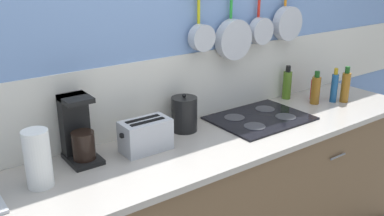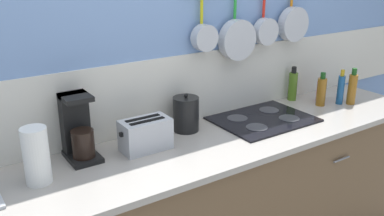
# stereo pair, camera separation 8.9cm
# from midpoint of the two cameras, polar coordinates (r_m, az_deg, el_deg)

# --- Properties ---
(wall_back) EXTENTS (7.20, 0.15, 2.60)m
(wall_back) POSITION_cam_midpoint_polar(r_m,az_deg,el_deg) (2.54, -3.79, 5.85)
(wall_back) COLOR #7293C6
(wall_back) RESTS_ON ground_plane
(cabinet_base) EXTENTS (3.11, 0.62, 0.87)m
(cabinet_base) POSITION_cam_midpoint_polar(r_m,az_deg,el_deg) (2.60, 0.94, -13.99)
(cabinet_base) COLOR brown
(cabinet_base) RESTS_ON ground_plane
(countertop) EXTENTS (3.15, 0.64, 0.03)m
(countertop) POSITION_cam_midpoint_polar(r_m,az_deg,el_deg) (2.38, 1.00, -4.92)
(countertop) COLOR #A59E93
(countertop) RESTS_ON cabinet_base
(paper_towel_roll) EXTENTS (0.12, 0.12, 0.27)m
(paper_towel_roll) POSITION_cam_midpoint_polar(r_m,az_deg,el_deg) (2.02, -21.06, -6.35)
(paper_towel_roll) COLOR white
(paper_towel_roll) RESTS_ON countertop
(coffee_maker) EXTENTS (0.15, 0.21, 0.33)m
(coffee_maker) POSITION_cam_midpoint_polar(r_m,az_deg,el_deg) (2.22, -16.05, -3.23)
(coffee_maker) COLOR black
(coffee_maker) RESTS_ON countertop
(toaster) EXTENTS (0.28, 0.14, 0.17)m
(toaster) POSITION_cam_midpoint_polar(r_m,az_deg,el_deg) (2.26, -7.33, -3.65)
(toaster) COLOR #B7BABF
(toaster) RESTS_ON countertop
(kettle) EXTENTS (0.15, 0.15, 0.23)m
(kettle) POSITION_cam_midpoint_polar(r_m,az_deg,el_deg) (2.49, -2.06, -0.81)
(kettle) COLOR black
(kettle) RESTS_ON countertop
(cooktop) EXTENTS (0.60, 0.45, 0.01)m
(cooktop) POSITION_cam_midpoint_polar(r_m,az_deg,el_deg) (2.72, 8.14, -1.35)
(cooktop) COLOR black
(cooktop) RESTS_ON countertop
(bottle_vinegar) EXTENTS (0.06, 0.06, 0.24)m
(bottle_vinegar) POSITION_cam_midpoint_polar(r_m,az_deg,el_deg) (3.12, 11.76, 3.12)
(bottle_vinegar) COLOR #4C721E
(bottle_vinegar) RESTS_ON countertop
(bottle_cooking_wine) EXTENTS (0.06, 0.06, 0.23)m
(bottle_cooking_wine) POSITION_cam_midpoint_polar(r_m,az_deg,el_deg) (3.06, 15.36, 2.39)
(bottle_cooking_wine) COLOR #8C5919
(bottle_cooking_wine) RESTS_ON countertop
(bottle_olive_oil) EXTENTS (0.06, 0.06, 0.18)m
(bottle_olive_oil) POSITION_cam_midpoint_polar(r_m,az_deg,el_deg) (3.16, 15.26, 2.46)
(bottle_olive_oil) COLOR red
(bottle_olive_oil) RESTS_ON countertop
(bottle_hot_sauce) EXTENTS (0.05, 0.05, 0.24)m
(bottle_hot_sauce) POSITION_cam_midpoint_polar(r_m,az_deg,el_deg) (3.13, 17.67, 2.66)
(bottle_hot_sauce) COLOR navy
(bottle_hot_sauce) RESTS_ON countertop
(bottle_dish_soap) EXTENTS (0.06, 0.06, 0.25)m
(bottle_dish_soap) POSITION_cam_midpoint_polar(r_m,az_deg,el_deg) (3.16, 19.02, 2.73)
(bottle_dish_soap) COLOR #8C5919
(bottle_dish_soap) RESTS_ON countertop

